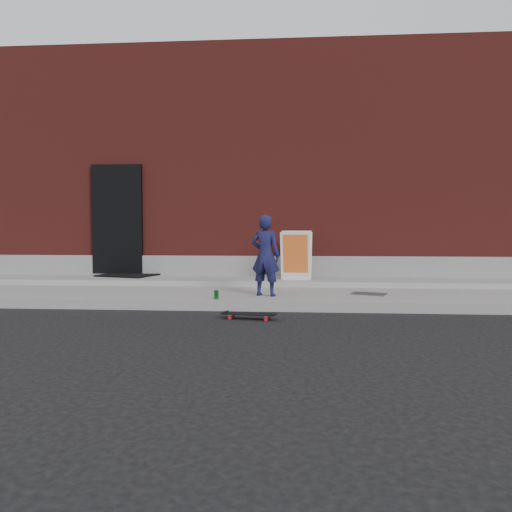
# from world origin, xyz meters

# --- Properties ---
(ground) EXTENTS (80.00, 80.00, 0.00)m
(ground) POSITION_xyz_m (0.00, 0.00, 0.00)
(ground) COLOR black
(ground) RESTS_ON ground
(sidewalk) EXTENTS (20.00, 3.00, 0.15)m
(sidewalk) POSITION_xyz_m (0.00, 1.50, 0.07)
(sidewalk) COLOR gray
(sidewalk) RESTS_ON ground
(apron) EXTENTS (20.00, 1.20, 0.10)m
(apron) POSITION_xyz_m (0.00, 2.40, 0.20)
(apron) COLOR gray
(apron) RESTS_ON sidewalk
(building) EXTENTS (20.00, 8.10, 5.00)m
(building) POSITION_xyz_m (-0.00, 6.99, 2.50)
(building) COLOR maroon
(building) RESTS_ON ground
(child) EXTENTS (0.53, 0.42, 1.27)m
(child) POSITION_xyz_m (0.61, 0.62, 0.78)
(child) COLOR #171842
(child) RESTS_ON sidewalk
(skateboard) EXTENTS (0.72, 0.28, 0.08)m
(skateboard) POSITION_xyz_m (0.47, -0.63, 0.07)
(skateboard) COLOR #B11219
(skateboard) RESTS_ON ground
(pizza_sign) EXTENTS (0.61, 0.70, 0.91)m
(pizza_sign) POSITION_xyz_m (1.10, 2.22, 0.71)
(pizza_sign) COLOR white
(pizza_sign) RESTS_ON apron
(soda_can) EXTENTS (0.09, 0.09, 0.13)m
(soda_can) POSITION_xyz_m (-0.09, 0.17, 0.22)
(soda_can) COLOR #177524
(soda_can) RESTS_ON sidewalk
(doormat) EXTENTS (1.24, 1.10, 0.03)m
(doormat) POSITION_xyz_m (-2.30, 2.70, 0.26)
(doormat) COLOR black
(doormat) RESTS_ON apron
(utility_plate) EXTENTS (0.61, 0.50, 0.02)m
(utility_plate) POSITION_xyz_m (2.25, 0.92, 0.16)
(utility_plate) COLOR #515156
(utility_plate) RESTS_ON sidewalk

